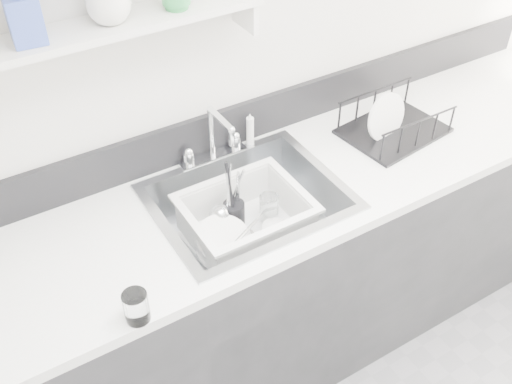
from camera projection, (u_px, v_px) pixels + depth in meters
room_shell at (489, 123)px, 1.01m from camera, size 3.50×3.00×2.60m
counter_run at (249, 286)px, 2.32m from camera, size 3.20×0.62×0.92m
backsplash at (206, 135)px, 2.17m from camera, size 3.20×0.02×0.16m
sink at (249, 217)px, 2.08m from camera, size 0.64×0.52×0.20m
faucet at (213, 146)px, 2.15m from camera, size 0.26×0.18×0.23m
side_sprayer at (250, 129)px, 2.21m from camera, size 0.03×0.03×0.14m
wall_shelf at (95, 32)px, 1.65m from camera, size 1.00×0.16×0.12m
wash_tub at (246, 219)px, 2.07m from camera, size 0.45×0.39×0.16m
plate_stack at (226, 244)px, 2.04m from camera, size 0.24×0.23×0.09m
utensil_cup at (234, 212)px, 2.11m from camera, size 0.08×0.08×0.26m
ladle at (240, 226)px, 2.08m from camera, size 0.26×0.32×0.09m
tumbler_in_tub at (269, 208)px, 2.14m from camera, size 0.09×0.09×0.10m
tumbler_counter at (136, 307)px, 1.61m from camera, size 0.09×0.09×0.10m
dish_rack at (395, 118)px, 2.27m from camera, size 0.41×0.33×0.13m
bowl_small at (276, 230)px, 2.10m from camera, size 0.11×0.11×0.03m
soap_bottle_b at (22, 8)px, 1.50m from camera, size 0.09×0.09×0.19m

